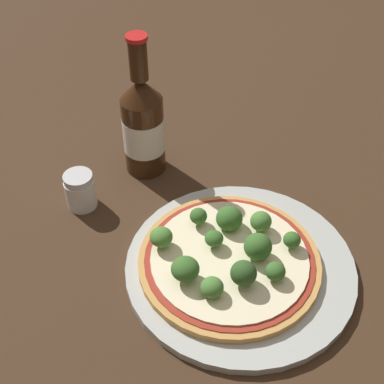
% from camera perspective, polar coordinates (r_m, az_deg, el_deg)
% --- Properties ---
extents(ground_plane, '(3.00, 3.00, 0.00)m').
position_cam_1_polar(ground_plane, '(0.72, 5.04, -6.61)').
color(ground_plane, '#3D2819').
extents(plate, '(0.30, 0.30, 0.01)m').
position_cam_1_polar(plate, '(0.70, 5.15, -7.95)').
color(plate, '#B2B7B2').
rests_on(plate, ground_plane).
extents(pizza, '(0.23, 0.23, 0.01)m').
position_cam_1_polar(pizza, '(0.69, 3.99, -7.28)').
color(pizza, tan).
rests_on(pizza, plate).
extents(broccoli_floret_0, '(0.03, 0.03, 0.03)m').
position_cam_1_polar(broccoli_floret_0, '(0.65, -0.73, -8.21)').
color(broccoli_floret_0, '#7A9E5B').
rests_on(broccoli_floret_0, pizza).
extents(broccoli_floret_1, '(0.03, 0.03, 0.03)m').
position_cam_1_polar(broccoli_floret_1, '(0.71, 7.24, -3.02)').
color(broccoli_floret_1, '#7A9E5B').
rests_on(broccoli_floret_1, pizza).
extents(broccoli_floret_2, '(0.02, 0.02, 0.02)m').
position_cam_1_polar(broccoli_floret_2, '(0.69, 2.37, -4.99)').
color(broccoli_floret_2, '#7A9E5B').
rests_on(broccoli_floret_2, pizza).
extents(broccoli_floret_3, '(0.04, 0.04, 0.03)m').
position_cam_1_polar(broccoli_floret_3, '(0.71, 4.00, -2.83)').
color(broccoli_floret_3, '#7A9E5B').
rests_on(broccoli_floret_3, pizza).
extents(broccoli_floret_4, '(0.02, 0.02, 0.02)m').
position_cam_1_polar(broccoli_floret_4, '(0.70, 10.61, -5.05)').
color(broccoli_floret_4, '#7A9E5B').
rests_on(broccoli_floret_4, pizza).
extents(broccoli_floret_5, '(0.04, 0.04, 0.04)m').
position_cam_1_polar(broccoli_floret_5, '(0.68, 7.00, -5.82)').
color(broccoli_floret_5, '#7A9E5B').
rests_on(broccoli_floret_5, pizza).
extents(broccoli_floret_6, '(0.03, 0.03, 0.03)m').
position_cam_1_polar(broccoli_floret_6, '(0.69, -3.31, -4.81)').
color(broccoli_floret_6, '#7A9E5B').
rests_on(broccoli_floret_6, pizza).
extents(broccoli_floret_7, '(0.03, 0.03, 0.03)m').
position_cam_1_polar(broccoli_floret_7, '(0.65, 5.52, -8.62)').
color(broccoli_floret_7, '#7A9E5B').
rests_on(broccoli_floret_7, pizza).
extents(broccoli_floret_8, '(0.03, 0.03, 0.02)m').
position_cam_1_polar(broccoli_floret_8, '(0.64, 2.15, -10.13)').
color(broccoli_floret_8, '#7A9E5B').
rests_on(broccoli_floret_8, pizza).
extents(broccoli_floret_9, '(0.02, 0.02, 0.02)m').
position_cam_1_polar(broccoli_floret_9, '(0.66, 8.88, -8.37)').
color(broccoli_floret_9, '#7A9E5B').
rests_on(broccoli_floret_9, pizza).
extents(broccoli_floret_10, '(0.02, 0.02, 0.03)m').
position_cam_1_polar(broccoli_floret_10, '(0.71, 0.69, -2.60)').
color(broccoli_floret_10, '#7A9E5B').
rests_on(broccoli_floret_10, pizza).
extents(beer_bottle, '(0.06, 0.06, 0.22)m').
position_cam_1_polar(beer_bottle, '(0.80, -5.16, 7.22)').
color(beer_bottle, '#381E0F').
rests_on(beer_bottle, ground_plane).
extents(pepper_shaker, '(0.04, 0.04, 0.06)m').
position_cam_1_polar(pepper_shaker, '(0.79, -11.83, 0.16)').
color(pepper_shaker, silver).
rests_on(pepper_shaker, ground_plane).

